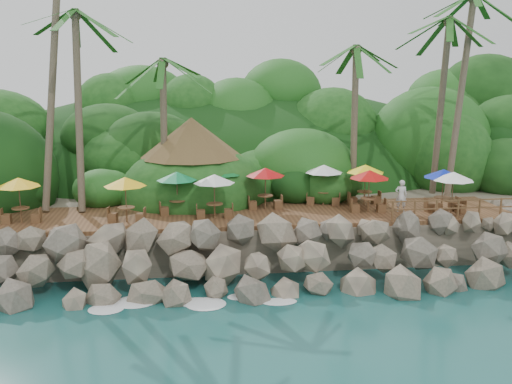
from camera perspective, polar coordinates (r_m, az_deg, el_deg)
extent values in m
plane|color=#19514F|center=(24.29, 1.72, -10.80)|extent=(140.00, 140.00, 0.00)
cube|color=gray|center=(39.20, -1.74, -0.38)|extent=(32.00, 25.20, 2.10)
ellipsoid|color=#143811|center=(46.74, -2.56, 0.29)|extent=(44.80, 28.00, 15.40)
cube|color=brown|center=(29.26, 0.00, -2.30)|extent=(26.00, 5.00, 0.20)
ellipsoid|color=white|center=(24.96, -19.67, -10.81)|extent=(1.20, 0.80, 0.06)
ellipsoid|color=white|center=(24.46, -12.69, -10.86)|extent=(1.20, 0.80, 0.06)
ellipsoid|color=white|center=(24.33, -5.52, -10.74)|extent=(1.20, 0.80, 0.06)
ellipsoid|color=white|center=(24.56, 1.61, -10.46)|extent=(1.20, 0.80, 0.06)
ellipsoid|color=white|center=(25.15, 8.50, -10.05)|extent=(1.20, 0.80, 0.06)
ellipsoid|color=white|center=(26.07, 14.96, -9.52)|extent=(1.20, 0.80, 0.06)
ellipsoid|color=white|center=(27.30, 20.89, -8.94)|extent=(1.20, 0.80, 0.06)
cylinder|color=brown|center=(30.66, -17.15, 7.56)|extent=(0.39, 1.73, 10.03)
ellipsoid|color=#23601E|center=(30.74, -17.75, 16.95)|extent=(6.00, 6.00, 2.40)
cylinder|color=brown|center=(31.39, -19.48, 10.87)|extent=(1.66, 2.60, 13.60)
cylinder|color=brown|center=(31.38, -9.10, 5.81)|extent=(0.63, 0.70, 7.67)
ellipsoid|color=#23601E|center=(31.22, -9.34, 12.81)|extent=(6.00, 6.00, 2.40)
cylinder|color=brown|center=(32.84, 9.71, 6.68)|extent=(0.63, 0.64, 8.39)
ellipsoid|color=#23601E|center=(32.74, 9.97, 14.00)|extent=(6.00, 6.00, 2.40)
cylinder|color=brown|center=(34.10, 19.55, 8.69)|extent=(1.66, 1.33, 11.10)
cylinder|color=brown|center=(34.06, 17.80, 7.74)|extent=(0.72, 1.86, 9.83)
ellipsoid|color=#23601E|center=(34.11, 18.34, 16.04)|extent=(6.00, 6.00, 2.40)
cylinder|color=brown|center=(30.95, -8.86, 0.81)|extent=(0.16, 0.16, 2.40)
cylinder|color=brown|center=(30.97, -3.67, 0.93)|extent=(0.16, 0.16, 2.40)
cylinder|color=brown|center=(33.70, -8.70, 1.71)|extent=(0.16, 0.16, 2.40)
cylinder|color=brown|center=(33.72, -3.94, 1.83)|extent=(0.16, 0.16, 2.40)
cone|color=brown|center=(31.97, -6.39, 5.40)|extent=(5.67, 5.67, 2.20)
cylinder|color=brown|center=(30.04, 0.92, -1.03)|extent=(0.08, 0.08, 0.71)
cylinder|color=brown|center=(29.96, 0.93, -0.35)|extent=(0.81, 0.81, 0.05)
cylinder|color=brown|center=(29.89, 0.93, 0.28)|extent=(0.05, 0.05, 2.12)
cone|color=#BA0B0D|center=(29.72, 0.94, 2.01)|extent=(2.02, 2.02, 0.43)
cube|color=brown|center=(29.96, -0.34, -1.33)|extent=(0.42, 0.42, 0.44)
cube|color=brown|center=(30.20, 2.18, -1.23)|extent=(0.42, 0.42, 0.44)
cylinder|color=brown|center=(29.15, -7.77, -1.54)|extent=(0.08, 0.08, 0.71)
cylinder|color=brown|center=(29.06, -7.79, -0.84)|extent=(0.81, 0.81, 0.05)
cylinder|color=brown|center=(28.99, -7.80, -0.19)|extent=(0.05, 0.05, 2.12)
cone|color=#0D793F|center=(28.82, -7.85, 1.59)|extent=(2.02, 2.02, 0.43)
cube|color=brown|center=(29.08, -9.07, -1.89)|extent=(0.47, 0.47, 0.44)
cube|color=brown|center=(29.29, -6.46, -1.71)|extent=(0.47, 0.47, 0.44)
cylinder|color=brown|center=(30.44, 18.77, -1.50)|extent=(0.08, 0.08, 0.71)
cylinder|color=brown|center=(30.37, 18.81, -0.83)|extent=(0.81, 0.81, 0.05)
cylinder|color=brown|center=(30.30, 18.85, -0.20)|extent=(0.05, 0.05, 2.12)
cone|color=white|center=(30.13, 18.97, 1.50)|extent=(2.02, 2.02, 0.43)
cube|color=brown|center=(29.98, 17.91, -1.91)|extent=(0.53, 0.53, 0.44)
cube|color=brown|center=(30.98, 19.57, -1.59)|extent=(0.53, 0.53, 0.44)
cylinder|color=brown|center=(28.12, -12.69, -2.22)|extent=(0.08, 0.08, 0.71)
cylinder|color=brown|center=(28.03, -12.72, -1.50)|extent=(0.81, 0.81, 0.05)
cylinder|color=brown|center=(27.96, -12.75, -0.83)|extent=(0.05, 0.05, 2.12)
cone|color=yellow|center=(27.77, -12.84, 1.01)|extent=(2.02, 2.02, 0.43)
cube|color=brown|center=(28.34, -13.99, -2.46)|extent=(0.47, 0.47, 0.44)
cube|color=brown|center=(27.97, -11.34, -2.52)|extent=(0.47, 0.47, 0.44)
cylinder|color=brown|center=(29.48, -22.22, -2.18)|extent=(0.08, 0.08, 0.71)
cylinder|color=brown|center=(29.40, -22.27, -1.49)|extent=(0.81, 0.81, 0.05)
cylinder|color=brown|center=(29.33, -22.32, -0.84)|extent=(0.05, 0.05, 2.12)
cone|color=yellow|center=(29.15, -22.46, 0.91)|extent=(2.02, 2.02, 0.43)
cube|color=brown|center=(29.69, -23.46, -2.45)|extent=(0.41, 0.41, 0.44)
cube|color=brown|center=(29.35, -20.92, -2.41)|extent=(0.41, 0.41, 0.44)
cylinder|color=brown|center=(31.20, 6.67, -0.63)|extent=(0.08, 0.08, 0.71)
cylinder|color=brown|center=(31.12, 6.69, 0.03)|extent=(0.81, 0.81, 0.05)
cylinder|color=brown|center=(31.05, 6.70, 0.64)|extent=(0.05, 0.05, 2.12)
cone|color=white|center=(30.89, 6.74, 2.30)|extent=(2.02, 2.02, 0.43)
cube|color=brown|center=(31.24, 5.43, -0.83)|extent=(0.49, 0.49, 0.44)
cube|color=brown|center=(31.23, 7.90, -0.90)|extent=(0.49, 0.49, 0.44)
cylinder|color=brown|center=(29.89, 11.05, -1.32)|extent=(0.08, 0.08, 0.71)
cylinder|color=brown|center=(29.81, 11.07, -0.63)|extent=(0.81, 0.81, 0.05)
cylinder|color=brown|center=(29.74, 11.10, 0.00)|extent=(0.05, 0.05, 2.12)
cone|color=#BB0E0B|center=(29.57, 11.17, 1.73)|extent=(2.02, 2.02, 0.43)
cube|color=brown|center=(29.76, 9.78, -1.59)|extent=(0.43, 0.43, 0.44)
cube|color=brown|center=(30.09, 12.28, -1.55)|extent=(0.43, 0.43, 0.44)
cylinder|color=brown|center=(31.56, 10.67, -0.61)|extent=(0.08, 0.08, 0.71)
cylinder|color=brown|center=(31.48, 10.69, 0.04)|extent=(0.81, 0.81, 0.05)
cylinder|color=brown|center=(31.42, 10.72, 0.64)|extent=(0.05, 0.05, 2.12)
cone|color=yellow|center=(31.26, 10.78, 2.29)|extent=(2.02, 2.02, 0.43)
cube|color=brown|center=(31.33, 9.53, -0.91)|extent=(0.44, 0.44, 0.44)
cube|color=brown|center=(31.86, 11.78, -0.79)|extent=(0.44, 0.44, 0.44)
cylinder|color=brown|center=(30.56, -3.25, -0.82)|extent=(0.08, 0.08, 0.71)
cylinder|color=brown|center=(30.49, -3.26, -0.15)|extent=(0.81, 0.81, 0.05)
cylinder|color=brown|center=(30.42, -3.27, 0.47)|extent=(0.05, 0.05, 2.12)
cone|color=#0B6724|center=(30.25, -3.29, 2.16)|extent=(2.02, 2.02, 0.43)
cube|color=brown|center=(30.49, -4.50, -1.13)|extent=(0.45, 0.45, 0.44)
cube|color=brown|center=(30.72, -2.01, -1.01)|extent=(0.45, 0.45, 0.44)
cylinder|color=brown|center=(28.23, -4.11, -1.90)|extent=(0.08, 0.08, 0.71)
cylinder|color=brown|center=(28.14, -4.12, -1.18)|extent=(0.81, 0.81, 0.05)
cylinder|color=brown|center=(28.07, -4.13, -0.51)|extent=(0.05, 0.05, 2.12)
cone|color=white|center=(27.89, -4.16, 1.32)|extent=(2.02, 2.02, 0.43)
cube|color=brown|center=(28.24, -5.47, -2.20)|extent=(0.41, 0.41, 0.44)
cube|color=brown|center=(28.29, -2.74, -2.14)|extent=(0.41, 0.41, 0.44)
cylinder|color=brown|center=(31.08, 17.89, -1.17)|extent=(0.08, 0.08, 0.71)
cylinder|color=brown|center=(31.01, 17.94, -0.51)|extent=(0.81, 0.81, 0.05)
cylinder|color=brown|center=(30.94, 17.98, 0.09)|extent=(0.05, 0.05, 2.12)
cone|color=#0D23B4|center=(30.78, 18.08, 1.76)|extent=(2.02, 2.02, 0.43)
cube|color=brown|center=(30.79, 16.78, -1.48)|extent=(0.44, 0.44, 0.44)
cube|color=brown|center=(31.45, 18.95, -1.35)|extent=(0.44, 0.44, 0.44)
cylinder|color=brown|center=(28.35, 13.37, -1.84)|extent=(0.10, 0.10, 1.00)
cylinder|color=brown|center=(28.74, 15.43, -1.76)|extent=(0.10, 0.10, 1.00)
cylinder|color=brown|center=(29.17, 17.43, -1.68)|extent=(0.10, 0.10, 1.00)
cylinder|color=brown|center=(29.64, 19.37, -1.61)|extent=(0.10, 0.10, 1.00)
cylinder|color=brown|center=(30.14, 21.25, -1.53)|extent=(0.10, 0.10, 1.00)
cylinder|color=brown|center=(30.67, 23.07, -1.45)|extent=(0.10, 0.10, 1.00)
cube|color=brown|center=(29.79, 20.38, -0.72)|extent=(8.30, 0.06, 0.06)
cube|color=brown|center=(29.87, 20.33, -1.47)|extent=(8.30, 0.06, 0.06)
imported|color=silver|center=(30.30, 14.17, -0.37)|extent=(0.69, 0.55, 1.66)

